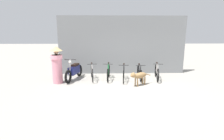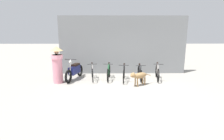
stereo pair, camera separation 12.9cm
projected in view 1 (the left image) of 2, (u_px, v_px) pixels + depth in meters
The scene contains 10 objects.
ground_plane at pixel (128, 89), 7.25m from camera, with size 60.00×60.00×0.00m, color #9E998E.
shop_wall_back at pixel (122, 45), 9.85m from camera, with size 7.11×0.20×3.22m.
bicycle_0 at pixel (92, 73), 8.71m from camera, with size 0.46×1.63×0.85m.
bicycle_1 at pixel (108, 73), 8.76m from camera, with size 0.46×1.66×0.85m.
bicycle_2 at pixel (124, 74), 8.52m from camera, with size 0.46×1.67×0.84m.
bicycle_3 at pixel (139, 73), 8.77m from camera, with size 0.46×1.63×0.79m.
bicycle_4 at pixel (157, 72), 8.77m from camera, with size 0.48×1.69×0.85m.
motorcycle at pixel (74, 71), 8.70m from camera, with size 0.65×1.98×1.08m.
stray_dog at pixel (139, 76), 7.69m from camera, with size 1.06×0.75×0.64m.
person_in_robes at pixel (57, 64), 7.98m from camera, with size 0.61×0.61×1.71m.
Camera 1 is at (-0.88, -6.89, 2.32)m, focal length 28.00 mm.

